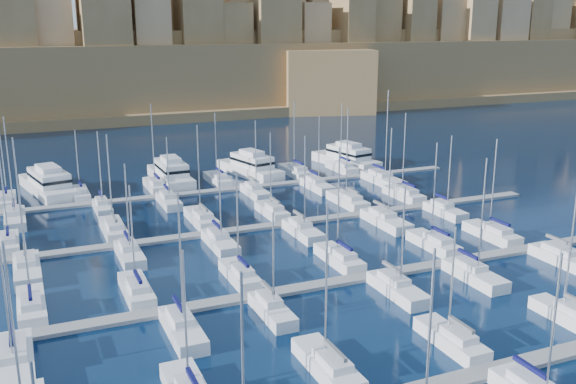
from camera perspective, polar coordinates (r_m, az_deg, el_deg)
name	(u,v)px	position (r m, az deg, el deg)	size (l,w,h in m)	color
ground	(317,246)	(84.08, 2.63, -4.85)	(600.00, 600.00, 0.00)	black
pontoon_near	(494,371)	(58.09, 17.87, -14.87)	(84.00, 2.00, 0.40)	slate
pontoon_mid_near	(363,277)	(74.13, 6.69, -7.55)	(84.00, 2.00, 0.40)	slate
pontoon_mid_far	(287,224)	(92.64, -0.06, -2.82)	(84.00, 2.00, 0.40)	slate
pontoon_far	(238,188)	(112.42, -4.47, 0.32)	(84.00, 2.00, 0.40)	slate
sailboat_2	(328,365)	(55.19, 3.57, -15.14)	(2.69, 8.96, 14.86)	silver
sailboat_3	(452,340)	(60.90, 14.35, -12.60)	(2.50, 8.32, 11.50)	silver
sailboat_4	(567,315)	(69.16, 23.54, -9.97)	(2.32, 7.74, 13.27)	silver
sailboat_12	(31,306)	(70.19, -21.84, -9.42)	(2.69, 8.96, 13.62)	silver
sailboat_13	(137,290)	(70.82, -13.30, -8.50)	(2.62, 8.75, 12.44)	silver
sailboat_14	(240,275)	(73.19, -4.28, -7.33)	(2.51, 8.37, 12.86)	silver
sailboat_15	(339,258)	(78.15, 4.59, -5.86)	(2.67, 8.91, 14.54)	silver
sailboat_16	(434,243)	(85.06, 12.83, -4.45)	(2.66, 8.86, 14.09)	silver
sailboat_17	(492,233)	(90.95, 17.70, -3.53)	(2.76, 9.18, 13.86)	silver
sailboat_18	(14,364)	(59.78, -23.18, -13.89)	(3.17, 10.58, 14.00)	silver
sailboat_19	(182,329)	(61.73, -9.36, -11.89)	(2.68, 8.92, 14.30)	silver
sailboat_20	(272,310)	(64.65, -1.45, -10.43)	(2.36, 7.87, 11.21)	silver
sailboat_21	(397,289)	(70.33, 9.70, -8.47)	(2.66, 8.85, 12.42)	silver
sailboat_22	(474,274)	(75.99, 16.22, -7.04)	(2.66, 8.87, 14.57)	silver
sailboat_23	(565,259)	(84.49, 23.41, -5.46)	(2.86, 9.55, 15.83)	silver
sailboat_24	(9,243)	(90.48, -23.55, -4.19)	(2.44, 8.14, 12.35)	silver
sailboat_25	(114,229)	(91.67, -15.23, -3.19)	(2.80, 9.35, 14.15)	silver
sailboat_26	(201,218)	(94.07, -7.70, -2.33)	(2.85, 9.51, 14.60)	silver
sailboat_27	(272,211)	(96.93, -1.42, -1.69)	(2.56, 8.52, 12.91)	silver
sailboat_28	(348,200)	(102.89, 5.34, -0.75)	(2.92, 9.73, 15.85)	silver
sailboat_29	(404,194)	(107.91, 10.28, -0.20)	(2.76, 9.21, 14.48)	silver
sailboat_30	(27,269)	(80.29, -22.18, -6.37)	(2.93, 9.76, 16.56)	silver
sailboat_31	(130,254)	(81.60, -13.90, -5.37)	(2.60, 8.67, 12.50)	silver
sailboat_32	(220,242)	(83.87, -6.06, -4.44)	(2.68, 8.92, 12.13)	silver
sailboat_33	(303,231)	(87.85, 1.32, -3.45)	(2.67, 8.89, 14.25)	silver
sailboat_34	(386,220)	(93.26, 8.67, -2.52)	(2.98, 9.93, 14.56)	silver
sailboat_35	(445,211)	(99.93, 13.77, -1.62)	(2.47, 8.23, 12.59)	silver
sailboat_36	(7,200)	(112.02, -23.69, -0.69)	(2.69, 8.96, 12.94)	silver
sailboat_37	(80,194)	(112.11, -17.97, -0.14)	(2.54, 8.48, 11.65)	silver
sailboat_38	(156,186)	(114.15, -11.68, 0.56)	(2.77, 9.23, 15.26)	silver
sailboat_39	(218,180)	(116.86, -6.27, 1.11)	(2.81, 9.38, 13.06)	silver
sailboat_40	(295,171)	(122.53, 0.66, 1.85)	(3.07, 10.23, 14.42)	silver
sailboat_41	(342,168)	(126.20, 4.81, 2.17)	(2.73, 9.09, 13.61)	silver
sailboat_42	(15,218)	(101.27, -23.11, -2.16)	(2.91, 9.71, 15.99)	silver
sailboat_43	(102,207)	(102.89, -16.16, -1.31)	(2.27, 7.55, 12.91)	silver
sailboat_44	(169,201)	(104.06, -10.55, -0.79)	(2.54, 8.47, 11.44)	silver
sailboat_45	(255,192)	(107.95, -2.94, 0.02)	(2.58, 8.61, 13.16)	silver
sailboat_46	(317,185)	(112.11, 2.60, 0.59)	(2.72, 9.05, 13.20)	silver
sailboat_47	(383,179)	(117.33, 8.44, 1.11)	(3.27, 10.90, 17.26)	silver
motor_yacht_a	(49,184)	(116.63, -20.50, 0.71)	(9.12, 19.04, 5.25)	silver
motor_yacht_b	(171,174)	(118.38, -10.37, 1.62)	(5.27, 16.58, 5.25)	silver
motor_yacht_c	(251,166)	(122.48, -3.34, 2.28)	(8.52, 16.97, 5.25)	silver
motor_yacht_d	(347,158)	(130.90, 5.24, 3.06)	(8.26, 17.13, 5.25)	silver
fortified_city	(119,64)	(229.46, -14.78, 10.97)	(460.00, 108.95, 59.52)	brown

